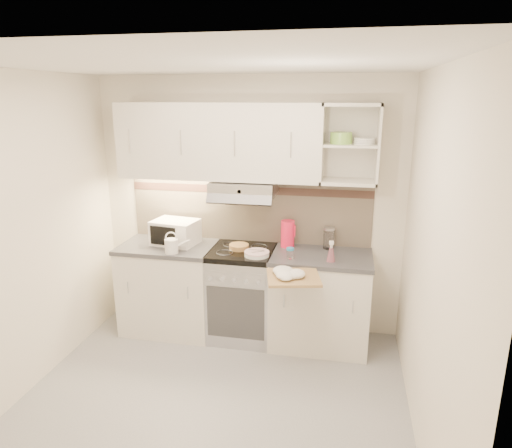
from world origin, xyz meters
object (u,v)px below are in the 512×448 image
microwave (175,232)px  plate_stack (257,254)px  electric_range (243,293)px  watering_can (172,245)px  glass_jar (329,238)px  cutting_board (293,277)px  pink_pitcher (288,234)px  spray_bottle (331,253)px

microwave → plate_stack: bearing=-3.8°
electric_range → plate_stack: (0.17, -0.14, 0.47)m
electric_range → watering_can: watering_can is taller
glass_jar → cutting_board: glass_jar is taller
watering_can → plate_stack: watering_can is taller
glass_jar → pink_pitcher: bearing=-176.1°
electric_range → glass_jar: bearing=14.0°
cutting_board → plate_stack: bearing=122.8°
microwave → cutting_board: 1.37m
spray_bottle → watering_can: bearing=176.9°
electric_range → spray_bottle: spray_bottle is taller
electric_range → pink_pitcher: bearing=22.9°
spray_bottle → electric_range: bearing=164.0°
plate_stack → cutting_board: 0.54m
pink_pitcher → plate_stack: bearing=-134.6°
electric_range → pink_pitcher: size_ratio=3.46×
spray_bottle → pink_pitcher: bearing=137.1°
electric_range → cutting_board: electric_range is taller
plate_stack → cutting_board: bearing=-44.7°
cutting_board → pink_pitcher: bearing=89.0°
pink_pitcher → cutting_board: pink_pitcher is taller
electric_range → glass_jar: 0.99m
electric_range → glass_jar: glass_jar is taller
pink_pitcher → microwave: bearing=179.1°
pink_pitcher → electric_range: bearing=-164.5°
pink_pitcher → spray_bottle: 0.54m
microwave → watering_can: microwave is taller
microwave → electric_range: bearing=4.7°
plate_stack → pink_pitcher: 0.41m
electric_range → spray_bottle: size_ratio=4.50×
glass_jar → plate_stack: bearing=-151.4°
electric_range → microwave: (-0.68, 0.05, 0.57)m
microwave → spray_bottle: (1.52, -0.20, -0.04)m
cutting_board → glass_jar: bearing=58.4°
electric_range → microwave: 0.89m
watering_can → glass_jar: 1.47m
watering_can → glass_jar: same height
cutting_board → microwave: bearing=142.7°
spray_bottle → glass_jar: bearing=90.3°
electric_range → glass_jar: size_ratio=4.40×
pink_pitcher → cutting_board: bearing=-85.9°
glass_jar → spray_bottle: glass_jar is taller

